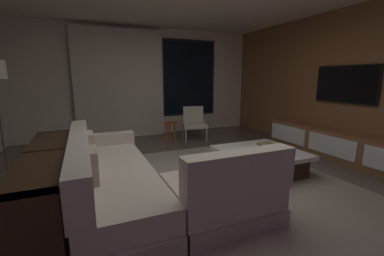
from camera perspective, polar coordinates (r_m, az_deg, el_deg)
floor at (r=3.54m, az=2.56°, el=-13.22°), size 9.20×9.20×0.00m
back_wall_with_window at (r=6.65m, az=-11.78°, el=10.01°), size 6.60×0.30×2.70m
media_wall at (r=5.33m, az=34.17°, el=8.12°), size 0.12×7.80×2.70m
area_rug at (r=3.61m, az=8.40°, el=-12.70°), size 3.20×3.80×0.01m
sectional_couch at (r=3.02m, az=-11.94°, el=-11.91°), size 1.98×2.50×0.82m
coffee_table at (r=4.11m, az=15.14°, el=-7.21°), size 1.16×1.16×0.36m
book_stack_on_coffee_table at (r=4.24m, az=16.51°, el=-3.79°), size 0.29×0.20×0.08m
accent_chair_near_window at (r=6.06m, az=0.48°, el=1.50°), size 0.67×0.68×0.78m
side_stool at (r=5.85m, az=-4.85°, el=0.50°), size 0.32×0.32×0.46m
media_console at (r=5.26m, az=30.66°, el=-3.66°), size 0.46×3.10×0.52m
mounted_tv at (r=5.38m, az=31.29°, el=8.44°), size 0.05×1.17×0.68m
console_table_behind_couch at (r=3.08m, az=-29.72°, el=-10.32°), size 0.40×2.10×0.74m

